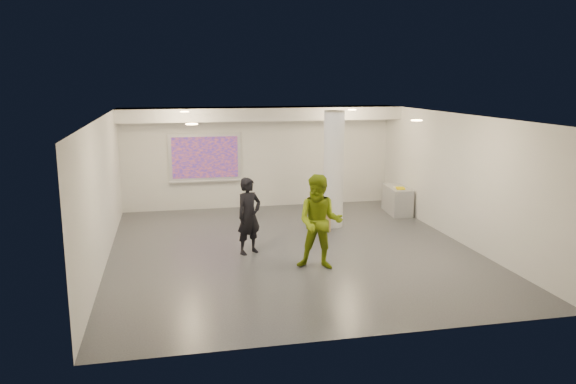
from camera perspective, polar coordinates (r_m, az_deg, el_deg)
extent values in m
cube|color=#35383D|center=(12.74, 0.38, -5.87)|extent=(8.00, 9.00, 0.01)
cube|color=white|center=(12.19, 0.40, 7.72)|extent=(8.00, 9.00, 0.01)
cube|color=silver|center=(16.74, -2.95, 3.56)|extent=(8.00, 0.01, 3.00)
cube|color=silver|center=(8.16, 7.27, -4.95)|extent=(8.00, 0.01, 3.00)
cube|color=silver|center=(12.17, -18.33, 0.01)|extent=(0.01, 9.00, 3.00)
cube|color=silver|center=(13.79, 16.84, 1.39)|extent=(0.01, 9.00, 3.00)
cube|color=silver|center=(16.07, -2.68, 7.96)|extent=(8.00, 1.10, 0.36)
cylinder|color=#F9CA82|center=(14.40, -10.47, 8.03)|extent=(0.22, 0.22, 0.02)
cylinder|color=#F9CA82|center=(15.19, 6.53, 8.31)|extent=(0.22, 0.22, 0.02)
cylinder|color=#F9CA82|center=(10.41, -9.75, 6.82)|extent=(0.22, 0.22, 0.02)
cylinder|color=#F9CA82|center=(11.47, 12.94, 7.11)|extent=(0.22, 0.22, 0.02)
cylinder|color=white|center=(14.47, 4.65, 2.29)|extent=(0.52, 0.52, 3.00)
cube|color=silver|center=(16.52, -8.43, 3.52)|extent=(2.10, 0.06, 1.40)
cube|color=#000BAF|center=(16.47, -8.42, 3.50)|extent=(1.90, 0.01, 1.20)
cube|color=silver|center=(16.57, -8.35, 1.09)|extent=(2.10, 0.08, 0.04)
cube|color=#919496|center=(16.36, 11.03, -0.80)|extent=(0.67, 1.36, 0.76)
cube|color=silver|center=(16.17, 11.07, 0.47)|extent=(0.36, 0.40, 0.02)
cube|color=#E8CE00|center=(16.04, 11.32, 0.39)|extent=(0.30, 0.36, 0.03)
cube|color=#937449|center=(14.65, 3.53, -2.37)|extent=(0.58, 0.31, 0.60)
cube|color=#937449|center=(14.17, 3.39, -2.99)|extent=(0.50, 0.26, 0.52)
imported|color=black|center=(12.30, -3.99, -2.44)|extent=(0.74, 0.66, 1.69)
imported|color=olive|center=(11.29, 3.25, -3.08)|extent=(1.14, 1.02, 1.93)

